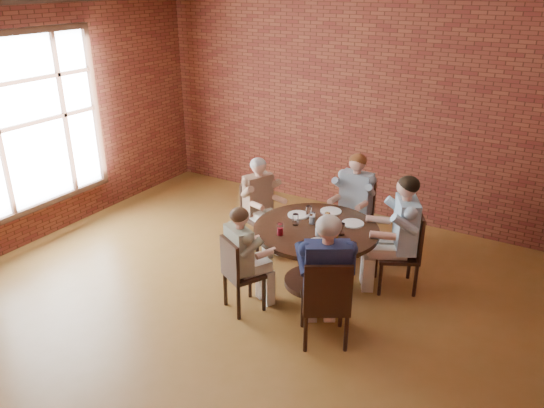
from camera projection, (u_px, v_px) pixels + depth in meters
The scene contains 28 objects.
floor at pixel (214, 317), 5.77m from camera, with size 7.00×7.00×0.00m, color brown.
wall_back at pixel (351, 102), 7.85m from camera, with size 7.00×7.00×0.00m, color brown.
wall_left at pixel (0, 125), 6.63m from camera, with size 7.00×7.00×0.00m, color brown.
window at pixel (32, 123), 6.94m from camera, with size 0.10×2.16×2.36m.
dining_table at pixel (316, 245), 6.19m from camera, with size 1.45×1.45×0.75m.
chair_a at pixel (406, 248), 6.13m from camera, with size 0.62×0.62×0.97m.
diner_a at pixel (399, 234), 6.07m from camera, with size 0.57×0.70×1.40m, color teal, non-canonical shape.
chair_b at pixel (356, 212), 7.09m from camera, with size 0.43×0.43×0.94m.
diner_b at pixel (354, 203), 6.96m from camera, with size 0.53×0.65×1.33m, color #8396A7, non-canonical shape.
chair_c at pixel (257, 212), 7.12m from camera, with size 0.52×0.52×0.90m.
diner_c at pixel (260, 205), 7.01m from camera, with size 0.49×0.60×1.27m, color brown, non-canonical shape.
chair_d at pixel (238, 272), 5.72m from camera, with size 0.51×0.51×0.88m.
diner_d at pixel (244, 259), 5.70m from camera, with size 0.46×0.57×1.23m, color gray, non-canonical shape.
chair_e at pixel (326, 300), 5.15m from camera, with size 0.63×0.63×0.97m.
diner_e at pixel (326, 279), 5.17m from camera, with size 0.57×0.70×1.40m, color #192247, non-canonical shape.
plate_a at pixel (353, 223), 6.20m from camera, with size 0.26×0.26×0.01m, color white.
plate_b at pixel (331, 211), 6.51m from camera, with size 0.26×0.26×0.01m, color white.
plate_c at pixel (298, 215), 6.42m from camera, with size 0.26×0.26×0.01m, color white.
plate_d at pixel (319, 243), 5.73m from camera, with size 0.26×0.26×0.01m, color white.
glass_a at pixel (342, 229), 5.92m from camera, with size 0.07×0.07×0.14m, color white.
glass_b at pixel (327, 218), 6.18m from camera, with size 0.07×0.07×0.14m, color white.
glass_c at pixel (309, 212), 6.35m from camera, with size 0.07×0.07×0.14m, color white.
glass_d at pixel (312, 218), 6.18m from camera, with size 0.07×0.07×0.14m, color white.
glass_e at pixel (296, 220), 6.14m from camera, with size 0.07×0.07×0.14m, color white.
glass_f at pixel (280, 229), 5.91m from camera, with size 0.07×0.07×0.14m, color white.
glass_g at pixel (318, 230), 5.89m from camera, with size 0.07×0.07×0.14m, color white.
glass_h at pixel (335, 233), 5.82m from camera, with size 0.07×0.07×0.14m, color white.
smartphone at pixel (317, 245), 5.71m from camera, with size 0.08×0.15×0.01m, color black.
Camera 1 is at (3.02, -3.79, 3.43)m, focal length 35.00 mm.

